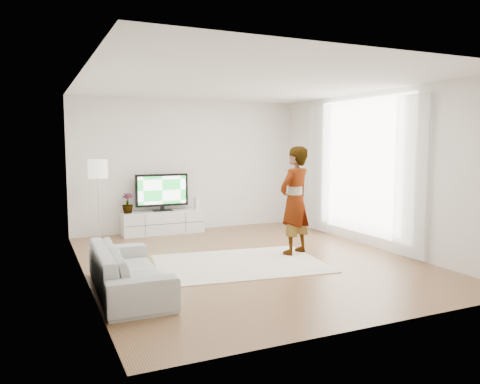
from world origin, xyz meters
name	(u,v)px	position (x,y,z in m)	size (l,w,h in m)	color
floor	(248,260)	(0.00, 0.00, 0.00)	(6.00, 6.00, 0.00)	#926742
ceiling	(249,83)	(0.00, 0.00, 2.80)	(6.00, 6.00, 0.00)	white
wall_left	(82,179)	(-2.50, 0.00, 1.40)	(0.02, 6.00, 2.80)	white
wall_right	(374,170)	(2.50, 0.00, 1.40)	(0.02, 6.00, 2.80)	white
wall_back	(189,165)	(0.00, 3.00, 1.40)	(5.00, 0.02, 2.80)	white
wall_front	(377,191)	(0.00, -3.00, 1.40)	(5.00, 0.02, 2.80)	white
window	(362,166)	(2.48, 0.30, 1.45)	(0.01, 2.60, 2.50)	white
curtain_near	(411,176)	(2.40, -1.00, 1.35)	(0.04, 0.70, 2.60)	white
curtain_far	(319,168)	(2.40, 1.60, 1.35)	(0.04, 0.70, 2.60)	white
media_console	(163,222)	(-0.67, 2.76, 0.24)	(1.69, 0.48, 0.48)	silver
television	(162,191)	(-0.67, 2.79, 0.89)	(1.11, 0.22, 0.77)	black
game_console	(196,203)	(0.07, 2.76, 0.60)	(0.06, 0.18, 0.24)	white
potted_plant	(128,203)	(-1.38, 2.77, 0.68)	(0.23, 0.23, 0.40)	#3F7238
rug	(240,263)	(-0.22, -0.14, 0.01)	(2.56, 1.84, 0.01)	white
player	(295,200)	(0.90, 0.07, 0.92)	(0.66, 0.43, 1.82)	#334772
sofa	(129,269)	(-2.06, -0.83, 0.30)	(2.02, 0.79, 0.59)	silver
floor_lamp	(98,173)	(-2.01, 2.20, 1.34)	(0.35, 0.35, 1.58)	silver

